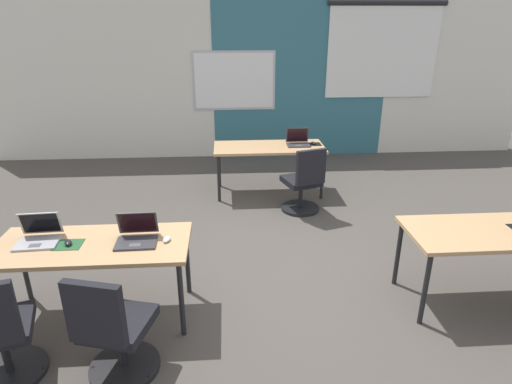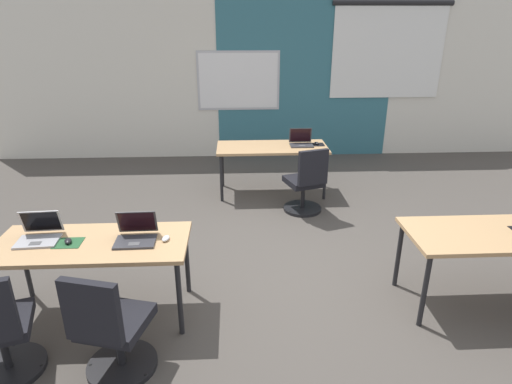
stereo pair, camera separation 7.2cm
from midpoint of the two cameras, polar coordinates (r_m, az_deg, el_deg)
ground_plane at (r=4.56m, az=3.93°, el=-10.38°), size 24.00×24.00×0.00m
back_wall_assembly at (r=8.10m, az=0.42°, el=14.69°), size 10.00×0.27×2.80m
desk_near_left at (r=3.86m, az=-21.39°, el=-7.15°), size 1.60×0.70×0.72m
desk_near_right at (r=4.35m, az=28.94°, el=-5.13°), size 1.60×0.70×0.72m
desk_far_center at (r=6.30m, az=1.42°, el=5.58°), size 1.60×0.70×0.72m
laptop_near_left_end at (r=4.02m, az=-27.39°, el=-5.23°), size 0.35×0.31×0.23m
mousepad_near_left_end at (r=3.88m, az=-24.13°, el=-6.40°), size 0.22×0.19×0.00m
mouse_near_left_end at (r=3.87m, az=-24.17°, el=-6.15°), size 0.09×0.11×0.03m
laptop_near_left_inner at (r=3.72m, az=-16.10°, el=-5.60°), size 0.34×0.30×0.23m
mouse_near_left_inner at (r=3.68m, az=-12.32°, el=-6.15°), size 0.08×0.11×0.03m
chair_near_left_inner at (r=3.35m, az=-18.88°, el=-17.50°), size 0.54×0.59×0.92m
laptop_far_right at (r=6.36m, az=5.27°, el=6.70°), size 0.33×0.27×0.24m
mousepad_far_right at (r=6.43m, az=7.31°, el=6.32°), size 0.22×0.19×0.00m
mouse_far_right at (r=6.42m, az=7.32°, el=6.48°), size 0.08×0.11×0.03m
chair_far_right at (r=5.75m, az=5.96°, el=0.85°), size 0.55×0.60×0.92m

